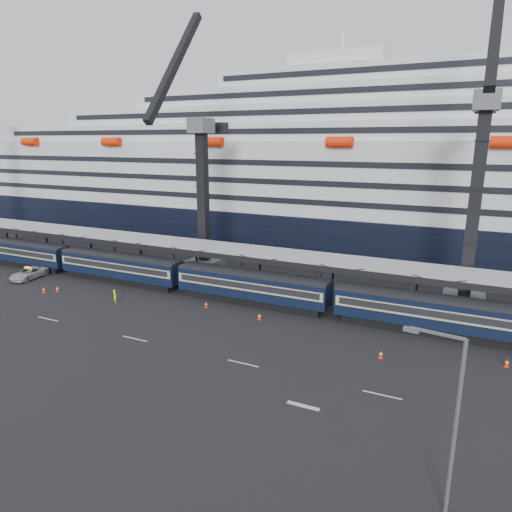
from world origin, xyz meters
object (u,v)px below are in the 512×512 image
object	(u,v)px
street_lamp	(450,416)
train	(277,290)
pickup_truck	(29,273)
worker	(115,296)

from	to	relation	value
street_lamp	train	bearing A→B (deg)	128.70
pickup_truck	street_lamp	world-z (taller)	street_lamp
train	pickup_truck	size ratio (longest dim) A/B	23.91
train	street_lamp	bearing A→B (deg)	-51.30
train	pickup_truck	bearing A→B (deg)	-173.22
worker	street_lamp	distance (m)	42.00
worker	pickup_truck	bearing A→B (deg)	28.57
pickup_truck	street_lamp	size ratio (longest dim) A/B	0.56
pickup_truck	street_lamp	xyz separation A→B (m)	(55.79, -19.98, 4.94)
pickup_truck	worker	size ratio (longest dim) A/B	3.47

